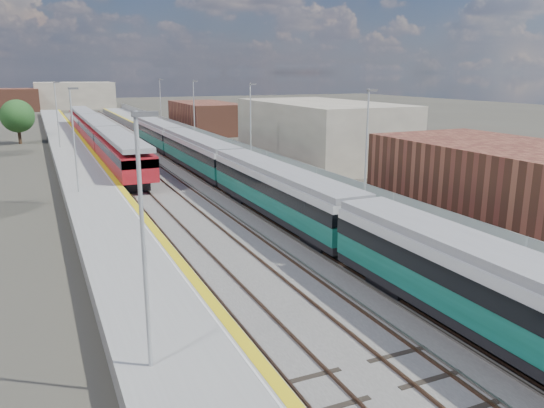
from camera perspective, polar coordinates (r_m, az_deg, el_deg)
ground at (r=58.54m, az=-11.24°, el=4.34°), size 320.00×320.00×0.00m
ballast_bed at (r=60.52m, az=-13.85°, el=4.54°), size 10.50×155.00×0.06m
tracks at (r=62.24m, az=-13.60°, el=4.88°), size 8.96×160.00×0.17m
platform_right at (r=62.18m, az=-7.02°, el=5.56°), size 4.70×155.00×8.52m
platform_left at (r=59.64m, az=-20.32°, el=4.42°), size 4.30×155.00×8.52m
buildings at (r=145.07m, az=-26.90°, el=12.96°), size 72.00×185.50×40.00m
green_train at (r=42.80m, az=-4.34°, el=3.93°), size 2.68×74.62×2.95m
red_train at (r=71.33m, az=-18.28°, el=7.36°), size 2.92×59.12×3.68m
tree_c at (r=80.47m, az=-25.71°, el=8.51°), size 4.43×4.43×6.00m
tree_d at (r=80.13m, az=1.88°, el=9.53°), size 3.92×3.92×5.31m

